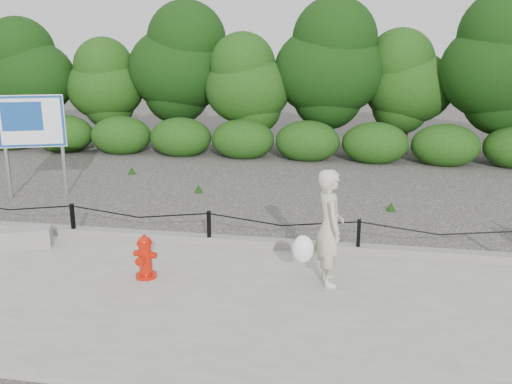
{
  "coord_description": "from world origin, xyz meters",
  "views": [
    {
      "loc": [
        2.32,
        -8.43,
        3.4
      ],
      "look_at": [
        0.78,
        0.2,
        1.0
      ],
      "focal_mm": 38.0,
      "sensor_mm": 36.0,
      "label": 1
    }
  ],
  "objects_px": {
    "advertising_sign": "(31,126)",
    "fire_hydrant": "(145,257)",
    "pedestrian": "(328,229)",
    "concrete_block": "(19,239)"
  },
  "relations": [
    {
      "from": "advertising_sign",
      "to": "fire_hydrant",
      "type": "bearing_deg",
      "value": -64.17
    },
    {
      "from": "fire_hydrant",
      "to": "advertising_sign",
      "type": "distance_m",
      "value": 5.88
    },
    {
      "from": "pedestrian",
      "to": "advertising_sign",
      "type": "bearing_deg",
      "value": 45.07
    },
    {
      "from": "concrete_block",
      "to": "fire_hydrant",
      "type": "bearing_deg",
      "value": -16.68
    },
    {
      "from": "fire_hydrant",
      "to": "pedestrian",
      "type": "distance_m",
      "value": 2.68
    },
    {
      "from": "fire_hydrant",
      "to": "concrete_block",
      "type": "distance_m",
      "value": 2.66
    },
    {
      "from": "fire_hydrant",
      "to": "advertising_sign",
      "type": "height_order",
      "value": "advertising_sign"
    },
    {
      "from": "pedestrian",
      "to": "advertising_sign",
      "type": "height_order",
      "value": "advertising_sign"
    },
    {
      "from": "concrete_block",
      "to": "pedestrian",
      "type": "bearing_deg",
      "value": -5.34
    },
    {
      "from": "pedestrian",
      "to": "concrete_block",
      "type": "bearing_deg",
      "value": 68.33
    }
  ]
}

